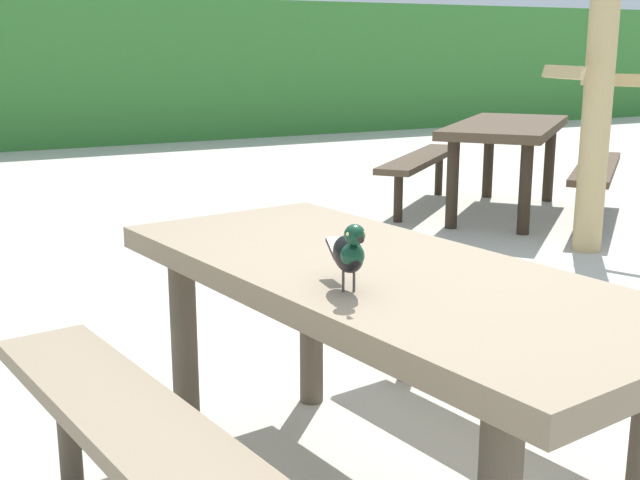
# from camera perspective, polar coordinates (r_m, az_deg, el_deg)

# --- Properties ---
(picnic_table_foreground) EXTENTS (1.91, 1.93, 0.74)m
(picnic_table_foreground) POSITION_cam_1_polar(r_m,az_deg,el_deg) (2.36, 4.04, -6.12)
(picnic_table_foreground) COLOR #84725B
(picnic_table_foreground) RESTS_ON ground
(bird_grackle) EXTENTS (0.11, 0.28, 0.18)m
(bird_grackle) POSITION_cam_1_polar(r_m,az_deg,el_deg) (2.03, 2.05, -0.86)
(bird_grackle) COLOR black
(bird_grackle) RESTS_ON picnic_table_foreground
(picnic_table_mid_left) EXTENTS (2.39, 2.39, 0.74)m
(picnic_table_mid_left) POSITION_cam_1_polar(r_m,az_deg,el_deg) (6.77, 12.85, 6.43)
(picnic_table_mid_left) COLOR #473828
(picnic_table_mid_left) RESTS_ON ground
(stalk_post_right_side) EXTENTS (0.68, 0.48, 1.78)m
(stalk_post_right_side) POSITION_cam_1_polar(r_m,az_deg,el_deg) (5.63, 18.70, 8.23)
(stalk_post_right_side) COLOR tan
(stalk_post_right_side) RESTS_ON ground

